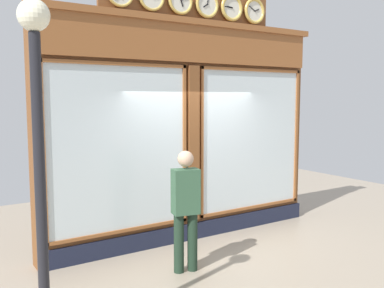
{
  "coord_description": "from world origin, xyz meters",
  "views": [
    {
      "loc": [
        3.9,
        5.97,
        2.41
      ],
      "look_at": [
        0.0,
        0.0,
        1.63
      ],
      "focal_mm": 40.22,
      "sensor_mm": 36.0,
      "label": 1
    }
  ],
  "objects": [
    {
      "name": "street_lamp",
      "position": [
        2.98,
        2.07,
        2.17
      ],
      "size": [
        0.28,
        0.28,
        3.25
      ],
      "color": "black",
      "rests_on": "ground_plane"
    },
    {
      "name": "pedestrian",
      "position": [
        0.82,
        1.1,
        0.93
      ],
      "size": [
        0.4,
        0.29,
        1.69
      ],
      "color": "#1C2F21",
      "rests_on": "ground_plane"
    },
    {
      "name": "shop_facade",
      "position": [
        -0.0,
        -0.12,
        1.9
      ],
      "size": [
        5.21,
        0.42,
        4.24
      ],
      "color": "brown",
      "rests_on": "ground_plane"
    }
  ]
}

